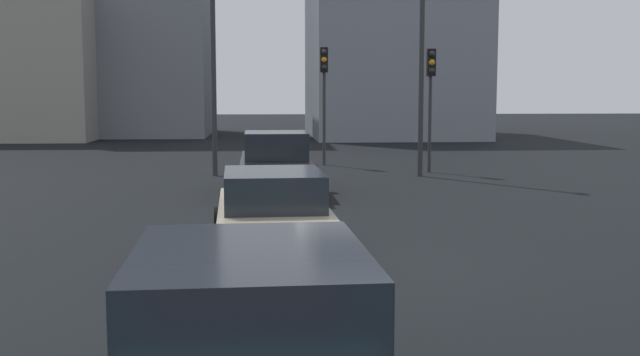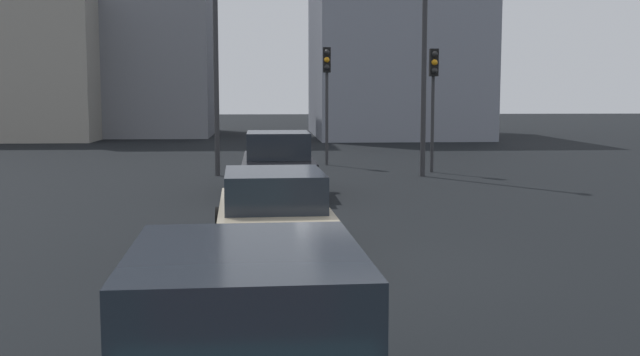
# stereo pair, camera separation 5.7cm
# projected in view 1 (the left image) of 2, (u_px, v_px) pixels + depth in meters

# --- Properties ---
(ground_plane) EXTENTS (160.00, 160.00, 0.20)m
(ground_plane) POSITION_uv_depth(u_px,v_px,m) (374.00, 272.00, 11.98)
(ground_plane) COLOR black
(car_black_right_lead) EXTENTS (4.49, 2.06, 1.65)m
(car_black_right_lead) POSITION_uv_depth(u_px,v_px,m) (276.00, 165.00, 20.20)
(car_black_right_lead) COLOR black
(car_black_right_lead) RESTS_ON ground_plane
(car_beige_right_second) EXTENTS (4.62, 2.08, 1.44)m
(car_beige_right_second) POSITION_uv_depth(u_px,v_px,m) (273.00, 215.00, 12.42)
(car_beige_right_second) COLOR tan
(car_beige_right_second) RESTS_ON ground_plane
(traffic_light_near_left) EXTENTS (0.32, 0.30, 4.27)m
(traffic_light_near_left) POSITION_uv_depth(u_px,v_px,m) (324.00, 81.00, 27.96)
(traffic_light_near_left) COLOR #2D2D30
(traffic_light_near_left) RESTS_ON ground_plane
(traffic_light_near_right) EXTENTS (0.32, 0.28, 4.08)m
(traffic_light_near_right) POSITION_uv_depth(u_px,v_px,m) (431.00, 84.00, 25.44)
(traffic_light_near_right) COLOR #2D2D30
(traffic_light_near_right) RESTS_ON ground_plane
(street_lamp_kerbside) EXTENTS (0.56, 0.36, 8.19)m
(street_lamp_kerbside) POSITION_uv_depth(u_px,v_px,m) (422.00, 25.00, 24.05)
(street_lamp_kerbside) COLOR #2D2D30
(street_lamp_kerbside) RESTS_ON ground_plane
(street_lamp_far) EXTENTS (0.56, 0.36, 8.15)m
(street_lamp_far) POSITION_uv_depth(u_px,v_px,m) (213.00, 26.00, 24.22)
(street_lamp_far) COLOR #2D2D30
(street_lamp_far) RESTS_ON ground_plane
(building_facade_left) EXTENTS (13.00, 9.50, 10.64)m
(building_facade_left) POSITION_uv_depth(u_px,v_px,m) (389.00, 48.00, 46.79)
(building_facade_left) COLOR gray
(building_facade_left) RESTS_ON ground_plane
(building_facade_center) EXTENTS (9.93, 10.05, 16.10)m
(building_facade_center) POSITION_uv_depth(u_px,v_px,m) (126.00, 4.00, 47.44)
(building_facade_center) COLOR slate
(building_facade_center) RESTS_ON ground_plane
(building_facade_right) EXTENTS (8.05, 10.22, 8.17)m
(building_facade_right) POSITION_uv_depth(u_px,v_px,m) (7.00, 66.00, 43.31)
(building_facade_right) COLOR gray
(building_facade_right) RESTS_ON ground_plane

